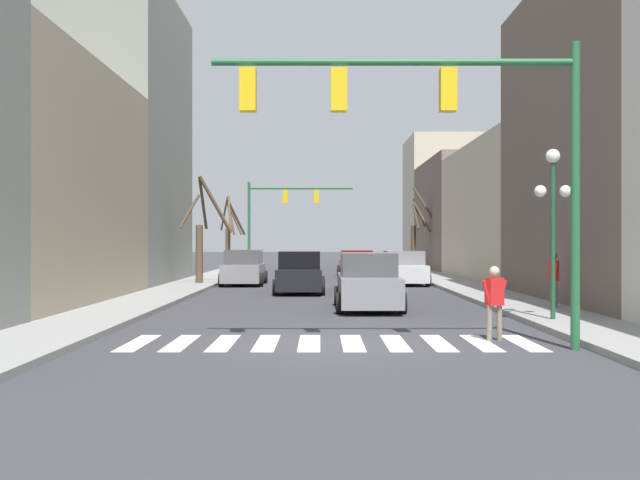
# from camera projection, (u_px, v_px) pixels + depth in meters

# --- Properties ---
(ground_plane) EXTENTS (240.00, 240.00, 0.00)m
(ground_plane) POSITION_uv_depth(u_px,v_px,m) (333.00, 344.00, 15.56)
(ground_plane) COLOR #38383D
(sidewalk_left) EXTENTS (2.31, 90.00, 0.15)m
(sidewalk_left) POSITION_uv_depth(u_px,v_px,m) (36.00, 340.00, 15.57)
(sidewalk_left) COLOR gray
(sidewalk_left) RESTS_ON ground_plane
(sidewalk_right) EXTENTS (2.31, 90.00, 0.15)m
(sidewalk_right) POSITION_uv_depth(u_px,v_px,m) (630.00, 340.00, 15.54)
(sidewalk_right) COLOR gray
(sidewalk_right) RESTS_ON ground_plane
(building_row_left) EXTENTS (6.00, 32.09, 13.98)m
(building_row_left) POSITION_uv_depth(u_px,v_px,m) (35.00, 135.00, 26.39)
(building_row_left) COLOR gray
(building_row_left) RESTS_ON ground_plane
(building_row_right) EXTENTS (6.00, 58.93, 11.15)m
(building_row_right) POSITION_uv_depth(u_px,v_px,m) (527.00, 192.00, 38.49)
(building_row_right) COLOR beige
(building_row_right) RESTS_ON ground_plane
(crosswalk_stripes) EXTENTS (8.55, 2.60, 0.01)m
(crosswalk_stripes) POSITION_uv_depth(u_px,v_px,m) (333.00, 343.00, 15.67)
(crosswalk_stripes) COLOR white
(crosswalk_stripes) RESTS_ON ground_plane
(traffic_signal_near) EXTENTS (7.24, 0.28, 6.06)m
(traffic_signal_near) POSITION_uv_depth(u_px,v_px,m) (439.00, 120.00, 14.68)
(traffic_signal_near) COLOR #236038
(traffic_signal_near) RESTS_ON ground_plane
(traffic_signal_far) EXTENTS (6.75, 0.28, 5.89)m
(traffic_signal_far) POSITION_uv_depth(u_px,v_px,m) (282.00, 207.00, 48.03)
(traffic_signal_far) COLOR #236038
(traffic_signal_far) RESTS_ON ground_plane
(street_lamp_right_corner) EXTENTS (0.95, 0.36, 4.33)m
(street_lamp_right_corner) POSITION_uv_depth(u_px,v_px,m) (555.00, 199.00, 18.99)
(street_lamp_right_corner) COLOR #1E4C2D
(street_lamp_right_corner) RESTS_ON sidewalk_right
(car_driving_away_lane) EXTENTS (2.19, 4.86, 1.57)m
(car_driving_away_lane) POSITION_uv_depth(u_px,v_px,m) (358.00, 264.00, 43.43)
(car_driving_away_lane) COLOR red
(car_driving_away_lane) RESTS_ON ground_plane
(car_driving_toward_lane) EXTENTS (2.05, 4.40, 1.70)m
(car_driving_toward_lane) POSITION_uv_depth(u_px,v_px,m) (302.00, 274.00, 30.53)
(car_driving_toward_lane) COLOR black
(car_driving_toward_lane) RESTS_ON ground_plane
(car_parked_left_near) EXTENTS (2.19, 4.23, 1.63)m
(car_parked_left_near) POSITION_uv_depth(u_px,v_px,m) (406.00, 269.00, 36.10)
(car_parked_left_near) COLOR silver
(car_parked_left_near) RESTS_ON ground_plane
(car_parked_right_far) EXTENTS (2.05, 4.64, 1.76)m
(car_parked_right_far) POSITION_uv_depth(u_px,v_px,m) (370.00, 283.00, 23.26)
(car_parked_right_far) COLOR gray
(car_parked_right_far) RESTS_ON ground_plane
(car_at_intersection) EXTENTS (2.05, 4.28, 1.69)m
(car_at_intersection) POSITION_uv_depth(u_px,v_px,m) (246.00, 269.00, 35.96)
(car_at_intersection) COLOR gray
(car_at_intersection) RESTS_ON ground_plane
(pedestrian_on_right_sidewalk) EXTENTS (0.64, 0.40, 1.60)m
(pedestrian_on_right_sidewalk) POSITION_uv_depth(u_px,v_px,m) (496.00, 297.00, 16.01)
(pedestrian_on_right_sidewalk) COLOR #7A705B
(pedestrian_on_right_sidewalk) RESTS_ON ground_plane
(pedestrian_on_left_sidewalk) EXTENTS (0.22, 0.71, 1.66)m
(pedestrian_on_left_sidewalk) POSITION_uv_depth(u_px,v_px,m) (556.00, 274.00, 22.38)
(pedestrian_on_left_sidewalk) COLOR #7A705B
(pedestrian_on_left_sidewalk) RESTS_ON sidewalk_right
(street_tree_left_mid) EXTENTS (1.77, 3.24, 5.06)m
(street_tree_left_mid) POSITION_uv_depth(u_px,v_px,m) (232.00, 234.00, 50.88)
(street_tree_left_mid) COLOR brown
(street_tree_left_mid) RESTS_ON sidewalk_left
(street_tree_right_far) EXTENTS (2.35, 2.11, 5.06)m
(street_tree_right_far) POSITION_uv_depth(u_px,v_px,m) (204.00, 236.00, 35.23)
(street_tree_right_far) COLOR brown
(street_tree_right_far) RESTS_ON sidewalk_left
(street_tree_right_near) EXTENTS (1.71, 2.19, 5.69)m
(street_tree_right_near) POSITION_uv_depth(u_px,v_px,m) (418.00, 233.00, 51.29)
(street_tree_right_near) COLOR #473828
(street_tree_right_near) RESTS_ON sidewalk_right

